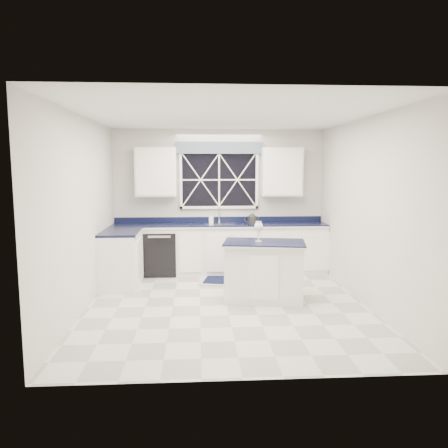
{
  "coord_description": "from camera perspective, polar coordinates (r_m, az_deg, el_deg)",
  "views": [
    {
      "loc": [
        -0.42,
        -6.11,
        1.99
      ],
      "look_at": [
        -0.02,
        0.4,
        1.14
      ],
      "focal_mm": 35.0,
      "sensor_mm": 36.0,
      "label": 1
    }
  ],
  "objects": [
    {
      "name": "faucet",
      "position": [
        8.31,
        -0.62,
        1.28
      ],
      "size": [
        0.05,
        0.2,
        0.3
      ],
      "color": "#B6B6B8",
      "rests_on": "countertop"
    },
    {
      "name": "rug",
      "position": [
        7.75,
        1.7,
        -7.37
      ],
      "size": [
        1.4,
        1.02,
        0.02
      ],
      "rotation": [
        0.0,
        0.0,
        -0.21
      ],
      "color": "#B1B1AC",
      "rests_on": "ground"
    },
    {
      "name": "island",
      "position": [
        6.61,
        5.25,
        -6.09
      ],
      "size": [
        1.3,
        0.91,
        0.89
      ],
      "rotation": [
        0.0,
        0.0,
        -0.17
      ],
      "color": "white",
      "rests_on": "ground"
    },
    {
      "name": "back_wall",
      "position": [
        8.39,
        -0.66,
        3.07
      ],
      "size": [
        4.0,
        0.1,
        2.7
      ],
      "primitive_type": "cube",
      "color": "silver",
      "rests_on": "ground"
    },
    {
      "name": "countertop",
      "position": [
        8.14,
        -0.55,
        -0.11
      ],
      "size": [
        3.98,
        0.64,
        0.04
      ],
      "primitive_type": "cube",
      "color": "black",
      "rests_on": "base_cabinets"
    },
    {
      "name": "upper_cabinets",
      "position": [
        8.2,
        -0.6,
        6.81
      ],
      "size": [
        3.1,
        0.34,
        0.9
      ],
      "color": "white",
      "rests_on": "ground"
    },
    {
      "name": "soap_bottle",
      "position": [
        8.28,
        -1.66,
        0.78
      ],
      "size": [
        0.09,
        0.1,
        0.18
      ],
      "primitive_type": "imported",
      "rotation": [
        0.0,
        0.0,
        -0.18
      ],
      "color": "silver",
      "rests_on": "countertop"
    },
    {
      "name": "base_cabinets",
      "position": [
        8.04,
        -2.84,
        -3.61
      ],
      "size": [
        3.99,
        1.6,
        0.9
      ],
      "color": "white",
      "rests_on": "ground"
    },
    {
      "name": "wine_glass",
      "position": [
        6.5,
        4.54,
        -0.47
      ],
      "size": [
        0.13,
        0.13,
        0.3
      ],
      "color": "white",
      "rests_on": "island"
    },
    {
      "name": "dishwasher",
      "position": [
        8.24,
        -8.22,
        -3.69
      ],
      "size": [
        0.6,
        0.58,
        0.82
      ],
      "primitive_type": "cube",
      "color": "black",
      "rests_on": "ground"
    },
    {
      "name": "kettle",
      "position": [
        8.17,
        3.69,
        0.7
      ],
      "size": [
        0.29,
        0.19,
        0.2
      ],
      "rotation": [
        0.0,
        0.0,
        -0.12
      ],
      "color": "#2D2D2F",
      "rests_on": "countertop"
    },
    {
      "name": "ground",
      "position": [
        6.44,
        0.38,
        -10.57
      ],
      "size": [
        4.5,
        4.5,
        0.0
      ],
      "primitive_type": "plane",
      "color": "silver",
      "rests_on": "ground"
    },
    {
      "name": "window",
      "position": [
        8.32,
        -0.65,
        6.34
      ],
      "size": [
        1.65,
        0.09,
        1.26
      ],
      "color": "black",
      "rests_on": "ground"
    }
  ]
}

